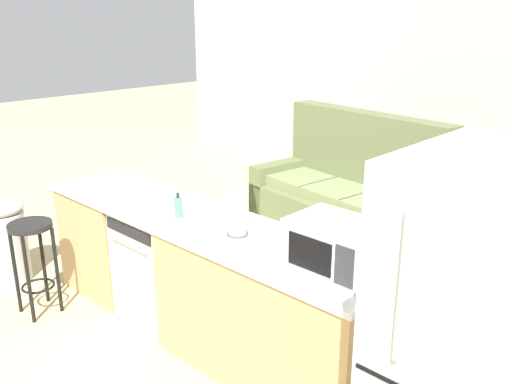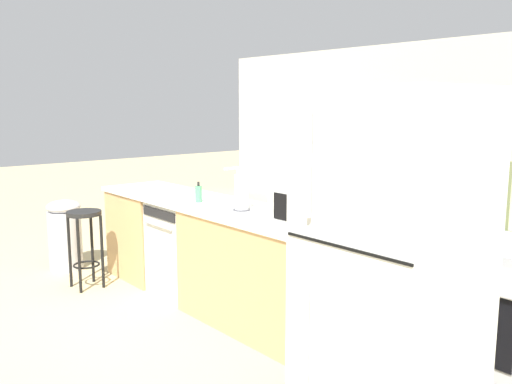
{
  "view_description": "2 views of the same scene",
  "coord_description": "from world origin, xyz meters",
  "px_view_note": "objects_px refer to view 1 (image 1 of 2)",
  "views": [
    {
      "loc": [
        2.81,
        -2.23,
        2.21
      ],
      "look_at": [
        0.01,
        0.73,
        0.88
      ],
      "focal_mm": 38.0,
      "sensor_mm": 36.0,
      "label": 1
    },
    {
      "loc": [
        3.81,
        -2.65,
        1.73
      ],
      "look_at": [
        0.01,
        0.59,
        0.91
      ],
      "focal_mm": 38.0,
      "sensor_mm": 36.0,
      "label": 2
    }
  ],
  "objects_px": {
    "microwave": "(337,246)",
    "soap_bottle": "(178,207)",
    "trash_bin": "(6,240)",
    "bar_stool": "(33,248)",
    "paper_towel_roll": "(237,214)",
    "armchair": "(504,263)",
    "dishwasher": "(165,264)",
    "couch": "(349,198)"
  },
  "relations": [
    {
      "from": "microwave",
      "to": "soap_bottle",
      "type": "distance_m",
      "value": 1.25
    },
    {
      "from": "microwave",
      "to": "trash_bin",
      "type": "xyz_separation_m",
      "value": [
        -3.0,
        -0.58,
        -0.66
      ]
    },
    {
      "from": "microwave",
      "to": "bar_stool",
      "type": "height_order",
      "value": "microwave"
    },
    {
      "from": "paper_towel_roll",
      "to": "armchair",
      "type": "height_order",
      "value": "armchair"
    },
    {
      "from": "paper_towel_roll",
      "to": "bar_stool",
      "type": "relative_size",
      "value": 0.38
    },
    {
      "from": "dishwasher",
      "to": "paper_towel_roll",
      "type": "height_order",
      "value": "paper_towel_roll"
    },
    {
      "from": "soap_bottle",
      "to": "couch",
      "type": "relative_size",
      "value": 0.08
    },
    {
      "from": "dishwasher",
      "to": "trash_bin",
      "type": "bearing_deg",
      "value": -157.99
    },
    {
      "from": "microwave",
      "to": "armchair",
      "type": "height_order",
      "value": "armchair"
    },
    {
      "from": "paper_towel_roll",
      "to": "bar_stool",
      "type": "xyz_separation_m",
      "value": [
        -1.56,
        -0.64,
        -0.5
      ]
    },
    {
      "from": "couch",
      "to": "dishwasher",
      "type": "bearing_deg",
      "value": -91.89
    },
    {
      "from": "paper_towel_roll",
      "to": "bar_stool",
      "type": "height_order",
      "value": "paper_towel_roll"
    },
    {
      "from": "microwave",
      "to": "armchair",
      "type": "relative_size",
      "value": 0.42
    },
    {
      "from": "paper_towel_roll",
      "to": "armchair",
      "type": "xyz_separation_m",
      "value": [
        0.99,
        1.97,
        -0.69
      ]
    },
    {
      "from": "soap_bottle",
      "to": "armchair",
      "type": "distance_m",
      "value": 2.6
    },
    {
      "from": "microwave",
      "to": "couch",
      "type": "height_order",
      "value": "couch"
    },
    {
      "from": "armchair",
      "to": "dishwasher",
      "type": "bearing_deg",
      "value": -132.78
    },
    {
      "from": "paper_towel_roll",
      "to": "trash_bin",
      "type": "xyz_separation_m",
      "value": [
        -2.26,
        -0.56,
        -0.66
      ]
    },
    {
      "from": "couch",
      "to": "soap_bottle",
      "type": "bearing_deg",
      "value": -84.78
    },
    {
      "from": "couch",
      "to": "armchair",
      "type": "height_order",
      "value": "couch"
    },
    {
      "from": "trash_bin",
      "to": "couch",
      "type": "distance_m",
      "value": 3.31
    },
    {
      "from": "microwave",
      "to": "couch",
      "type": "bearing_deg",
      "value": 122.02
    },
    {
      "from": "microwave",
      "to": "couch",
      "type": "relative_size",
      "value": 0.24
    },
    {
      "from": "trash_bin",
      "to": "microwave",
      "type": "bearing_deg",
      "value": 11.02
    },
    {
      "from": "microwave",
      "to": "bar_stool",
      "type": "xyz_separation_m",
      "value": [
        -2.29,
        -0.66,
        -0.5
      ]
    },
    {
      "from": "dishwasher",
      "to": "bar_stool",
      "type": "height_order",
      "value": "dishwasher"
    },
    {
      "from": "trash_bin",
      "to": "soap_bottle",
      "type": "bearing_deg",
      "value": 16.18
    },
    {
      "from": "microwave",
      "to": "paper_towel_roll",
      "type": "bearing_deg",
      "value": -178.45
    },
    {
      "from": "paper_towel_roll",
      "to": "armchair",
      "type": "bearing_deg",
      "value": 63.26
    },
    {
      "from": "soap_bottle",
      "to": "trash_bin",
      "type": "bearing_deg",
      "value": -163.82
    },
    {
      "from": "microwave",
      "to": "trash_bin",
      "type": "distance_m",
      "value": 3.12
    },
    {
      "from": "dishwasher",
      "to": "couch",
      "type": "distance_m",
      "value": 2.35
    },
    {
      "from": "dishwasher",
      "to": "couch",
      "type": "height_order",
      "value": "couch"
    },
    {
      "from": "bar_stool",
      "to": "paper_towel_roll",
      "type": "bearing_deg",
      "value": 22.25
    },
    {
      "from": "microwave",
      "to": "paper_towel_roll",
      "type": "height_order",
      "value": "paper_towel_roll"
    },
    {
      "from": "microwave",
      "to": "trash_bin",
      "type": "relative_size",
      "value": 0.68
    },
    {
      "from": "bar_stool",
      "to": "dishwasher",
      "type": "bearing_deg",
      "value": 41.44
    },
    {
      "from": "trash_bin",
      "to": "armchair",
      "type": "xyz_separation_m",
      "value": [
        3.25,
        2.54,
        -0.03
      ]
    },
    {
      "from": "dishwasher",
      "to": "microwave",
      "type": "bearing_deg",
      "value": -0.05
    },
    {
      "from": "dishwasher",
      "to": "armchair",
      "type": "relative_size",
      "value": 0.7
    },
    {
      "from": "paper_towel_roll",
      "to": "microwave",
      "type": "bearing_deg",
      "value": 1.55
    },
    {
      "from": "bar_stool",
      "to": "armchair",
      "type": "distance_m",
      "value": 3.65
    }
  ]
}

